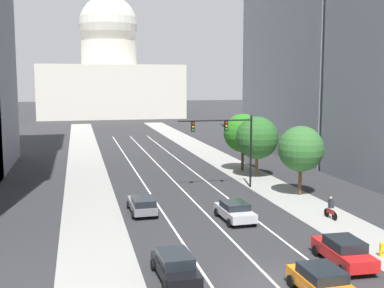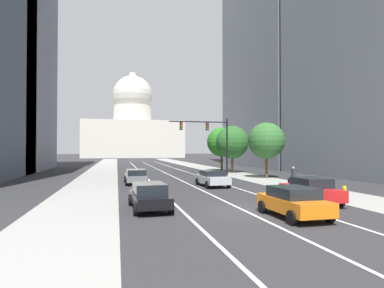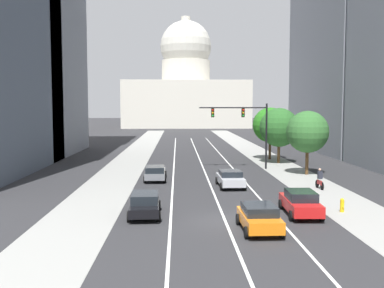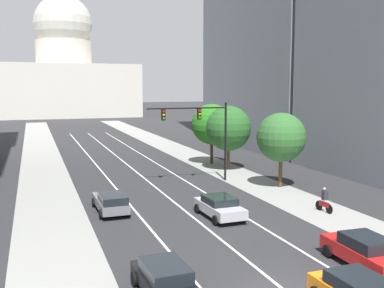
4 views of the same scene
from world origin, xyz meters
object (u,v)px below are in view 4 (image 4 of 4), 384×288
(capitol_building, at_px, (65,75))
(car_black, at_px, (165,280))
(street_tree_mid_right, at_px, (229,128))
(street_tree_near_right, at_px, (212,124))
(traffic_signal_mast, at_px, (203,125))
(car_red, at_px, (365,251))
(cyclist, at_px, (324,200))
(street_tree_far_right, at_px, (281,137))
(car_gray, at_px, (111,202))
(car_silver, at_px, (220,206))

(capitol_building, height_order, car_black, capitol_building)
(street_tree_mid_right, xyz_separation_m, street_tree_near_right, (-0.23, 4.04, 0.12))
(capitol_building, height_order, street_tree_mid_right, capitol_building)
(traffic_signal_mast, distance_m, street_tree_near_right, 10.03)
(car_red, distance_m, traffic_signal_mast, 21.29)
(capitol_building, bearing_deg, street_tree_near_right, -84.53)
(car_red, distance_m, street_tree_near_right, 30.30)
(car_black, xyz_separation_m, traffic_signal_mast, (9.46, 20.72, 4.36))
(cyclist, relative_size, street_tree_far_right, 0.27)
(car_gray, xyz_separation_m, traffic_signal_mast, (9.45, 7.39, 4.36))
(cyclist, bearing_deg, traffic_signal_mast, 14.60)
(car_red, relative_size, car_gray, 0.99)
(car_red, distance_m, car_black, 9.76)
(car_gray, xyz_separation_m, street_tree_far_right, (14.97, 3.19, 3.52))
(car_gray, xyz_separation_m, street_tree_near_right, (13.94, 16.33, 3.66))
(cyclist, bearing_deg, street_tree_near_right, -5.48)
(street_tree_far_right, bearing_deg, capitol_building, 95.35)
(car_red, xyz_separation_m, car_gray, (-9.76, 13.46, -0.05))
(car_black, distance_m, cyclist, 16.24)
(car_silver, xyz_separation_m, street_tree_far_right, (8.46, 6.73, 3.53))
(cyclist, bearing_deg, car_gray, 66.07)
(traffic_signal_mast, distance_m, cyclist, 13.54)
(cyclist, distance_m, street_tree_mid_right, 17.36)
(street_tree_mid_right, xyz_separation_m, street_tree_far_right, (0.80, -9.11, -0.02))
(car_gray, relative_size, car_silver, 1.07)
(capitol_building, xyz_separation_m, car_red, (4.88, -124.47, -11.36))
(cyclist, bearing_deg, car_silver, 75.76)
(car_red, bearing_deg, cyclist, -22.80)
(car_gray, distance_m, traffic_signal_mast, 12.76)
(capitol_building, height_order, street_tree_far_right, capitol_building)
(car_gray, distance_m, cyclist, 14.55)
(cyclist, height_order, street_tree_mid_right, street_tree_mid_right)
(car_red, height_order, street_tree_far_right, street_tree_far_right)
(car_gray, distance_m, street_tree_far_right, 15.70)
(car_red, relative_size, traffic_signal_mast, 0.64)
(car_black, bearing_deg, capitol_building, -4.60)
(car_gray, bearing_deg, car_black, 179.20)
(capitol_building, relative_size, car_red, 8.52)
(car_gray, height_order, car_silver, car_gray)
(capitol_building, height_order, cyclist, capitol_building)
(cyclist, bearing_deg, street_tree_mid_right, -6.37)
(car_black, relative_size, street_tree_far_right, 0.72)
(car_red, height_order, car_silver, car_red)
(car_gray, relative_size, street_tree_mid_right, 0.72)
(car_red, bearing_deg, street_tree_near_right, -6.16)
(capitol_building, bearing_deg, car_silver, -89.19)
(car_silver, relative_size, street_tree_near_right, 0.67)
(car_silver, bearing_deg, cyclist, -101.25)
(car_black, xyz_separation_m, car_silver, (6.51, 9.80, -0.00))
(car_silver, bearing_deg, traffic_signal_mast, -17.12)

